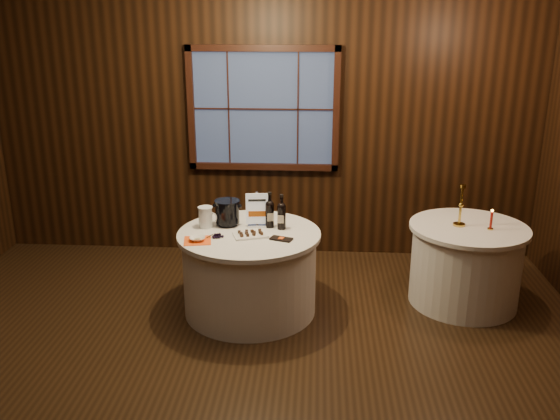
# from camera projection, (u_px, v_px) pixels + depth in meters

# --- Properties ---
(ground) EXTENTS (6.00, 6.00, 0.00)m
(ground) POSITION_uv_depth(u_px,v_px,m) (236.00, 371.00, 4.56)
(ground) COLOR black
(ground) RESTS_ON ground
(back_wall) EXTENTS (6.00, 0.10, 3.00)m
(back_wall) POSITION_uv_depth(u_px,v_px,m) (263.00, 118.00, 6.43)
(back_wall) COLOR black
(back_wall) RESTS_ON ground
(main_table) EXTENTS (1.28, 1.28, 0.77)m
(main_table) POSITION_uv_depth(u_px,v_px,m) (250.00, 272.00, 5.39)
(main_table) COLOR white
(main_table) RESTS_ON ground
(side_table) EXTENTS (1.08, 1.08, 0.77)m
(side_table) POSITION_uv_depth(u_px,v_px,m) (465.00, 264.00, 5.55)
(side_table) COLOR white
(side_table) RESTS_ON ground
(sign_stand) EXTENTS (0.20, 0.12, 0.33)m
(sign_stand) POSITION_uv_depth(u_px,v_px,m) (257.00, 215.00, 5.38)
(sign_stand) COLOR silver
(sign_stand) RESTS_ON main_table
(port_bottle_left) EXTENTS (0.08, 0.09, 0.33)m
(port_bottle_left) POSITION_uv_depth(u_px,v_px,m) (270.00, 212.00, 5.36)
(port_bottle_left) COLOR black
(port_bottle_left) RESTS_ON main_table
(port_bottle_right) EXTENTS (0.08, 0.08, 0.32)m
(port_bottle_right) POSITION_uv_depth(u_px,v_px,m) (282.00, 214.00, 5.31)
(port_bottle_right) COLOR black
(port_bottle_right) RESTS_ON main_table
(ice_bucket) EXTENTS (0.23, 0.23, 0.24)m
(ice_bucket) POSITION_uv_depth(u_px,v_px,m) (227.00, 212.00, 5.41)
(ice_bucket) COLOR black
(ice_bucket) RESTS_ON main_table
(chocolate_plate) EXTENTS (0.34, 0.28, 0.04)m
(chocolate_plate) POSITION_uv_depth(u_px,v_px,m) (250.00, 234.00, 5.17)
(chocolate_plate) COLOR white
(chocolate_plate) RESTS_ON main_table
(chocolate_box) EXTENTS (0.21, 0.15, 0.02)m
(chocolate_box) POSITION_uv_depth(u_px,v_px,m) (281.00, 239.00, 5.09)
(chocolate_box) COLOR black
(chocolate_box) RESTS_ON main_table
(grape_bunch) EXTENTS (0.16, 0.08, 0.04)m
(grape_bunch) POSITION_uv_depth(u_px,v_px,m) (217.00, 236.00, 5.12)
(grape_bunch) COLOR black
(grape_bunch) RESTS_ON main_table
(glass_pitcher) EXTENTS (0.18, 0.14, 0.19)m
(glass_pitcher) POSITION_uv_depth(u_px,v_px,m) (206.00, 217.00, 5.37)
(glass_pitcher) COLOR white
(glass_pitcher) RESTS_ON main_table
(orange_napkin) EXTENTS (0.27, 0.27, 0.00)m
(orange_napkin) POSITION_uv_depth(u_px,v_px,m) (198.00, 241.00, 5.07)
(orange_napkin) COLOR #F75214
(orange_napkin) RESTS_ON main_table
(cracker_bowl) EXTENTS (0.15, 0.15, 0.03)m
(cracker_bowl) POSITION_uv_depth(u_px,v_px,m) (197.00, 239.00, 5.06)
(cracker_bowl) COLOR white
(cracker_bowl) RESTS_ON orange_napkin
(brass_candlestick) EXTENTS (0.11, 0.11, 0.39)m
(brass_candlestick) POSITION_uv_depth(u_px,v_px,m) (460.00, 211.00, 5.40)
(brass_candlestick) COLOR gold
(brass_candlestick) RESTS_ON side_table
(red_candle) EXTENTS (0.05, 0.05, 0.19)m
(red_candle) POSITION_uv_depth(u_px,v_px,m) (491.00, 222.00, 5.31)
(red_candle) COLOR gold
(red_candle) RESTS_ON side_table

